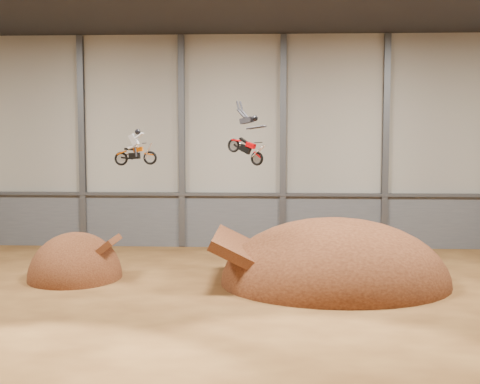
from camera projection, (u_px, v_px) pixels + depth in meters
name	position (u px, v px, depth m)	size (l,w,h in m)	color
floor	(213.00, 305.00, 29.78)	(40.00, 40.00, 0.00)	#543216
back_wall	(232.00, 142.00, 44.05)	(40.00, 0.10, 14.00)	#A09B8D
lower_band_back	(232.00, 221.00, 44.44)	(39.80, 0.18, 3.50)	#56595E
steel_rail	(232.00, 194.00, 44.12)	(39.80, 0.35, 0.20)	#47494F
steel_column_1	(82.00, 142.00, 44.32)	(0.40, 0.36, 13.90)	#47494F
steel_column_2	(182.00, 142.00, 44.01)	(0.40, 0.36, 13.90)	#47494F
steel_column_3	(283.00, 142.00, 43.69)	(0.40, 0.36, 13.90)	#47494F
steel_column_4	(386.00, 142.00, 43.38)	(0.40, 0.36, 13.90)	#47494F
takeoff_ramp	(76.00, 278.00, 35.24)	(4.85, 5.60, 4.85)	#442011
landing_ramp	(335.00, 283.00, 33.99)	(11.60, 10.26, 6.69)	#442011
fmx_rider_a	(136.00, 146.00, 32.57)	(2.11, 0.80, 1.91)	#C34D00
fmx_rider_b	(243.00, 133.00, 31.53)	(2.77, 0.79, 2.37)	#D40206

